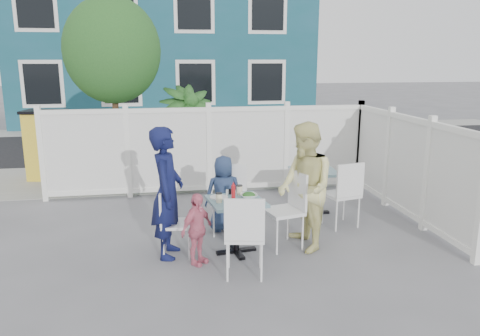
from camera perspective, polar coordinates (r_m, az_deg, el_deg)
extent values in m
plane|color=slate|center=(6.49, -2.41, -9.02)|extent=(80.00, 80.00, 0.00)
cube|color=gray|center=(10.09, -5.08, -0.87)|extent=(24.00, 2.60, 0.01)
cube|color=black|center=(13.70, -6.30, 2.85)|extent=(24.00, 5.00, 0.01)
cube|color=gray|center=(16.75, -6.91, 4.74)|extent=(24.00, 1.60, 0.01)
cube|color=#144D59|center=(19.97, -9.12, 14.65)|extent=(11.00, 6.00, 6.00)
cube|color=black|center=(17.15, -17.34, 9.80)|extent=(1.20, 0.04, 1.40)
cube|color=black|center=(17.09, -3.73, 10.35)|extent=(1.20, 0.04, 1.40)
cube|color=black|center=(17.21, -17.94, 18.12)|extent=(1.20, 0.04, 1.40)
cube|color=black|center=(17.14, -3.86, 18.72)|extent=(1.20, 0.04, 1.40)
cube|color=white|center=(8.56, -3.79, 2.19)|extent=(5.80, 0.04, 1.40)
cube|color=white|center=(8.45, -3.87, 7.13)|extent=(5.86, 0.08, 0.08)
cube|color=white|center=(8.73, -3.71, -2.71)|extent=(5.86, 0.08, 0.12)
cube|color=white|center=(7.72, 19.62, 0.22)|extent=(0.04, 3.60, 1.40)
cube|color=white|center=(7.59, 20.06, 5.67)|extent=(0.08, 3.66, 0.08)
cube|color=white|center=(7.91, 19.20, -5.15)|extent=(0.08, 3.66, 0.12)
cylinder|color=#382316|center=(9.39, -14.81, 5.12)|extent=(0.12, 0.12, 2.40)
ellipsoid|color=#1E4E1D|center=(9.30, -15.33, 13.68)|extent=(1.80, 1.62, 1.98)
cube|color=gold|center=(10.39, -22.46, 2.43)|extent=(0.82, 0.65, 1.38)
imported|color=#1E4E1D|center=(9.19, -6.53, 3.89)|extent=(1.38, 1.38, 1.95)
imported|color=#1E4E1D|center=(9.51, 7.07, 2.57)|extent=(1.36, 1.49, 1.42)
cube|color=slate|center=(5.93, -0.48, -4.07)|extent=(0.76, 0.76, 0.04)
cylinder|color=black|center=(6.04, -0.47, -7.21)|extent=(0.08, 0.08, 0.65)
cube|color=black|center=(6.16, -0.47, -10.06)|extent=(0.53, 0.15, 0.04)
cube|color=black|center=(6.16, -0.47, -10.06)|extent=(0.15, 0.53, 0.04)
cube|color=slate|center=(7.49, 9.03, -0.42)|extent=(0.71, 0.71, 0.04)
cylinder|color=black|center=(7.59, 8.93, -3.01)|extent=(0.08, 0.08, 0.67)
cube|color=black|center=(7.68, 8.84, -5.40)|extent=(0.54, 0.09, 0.04)
cube|color=black|center=(7.68, 8.84, -5.40)|extent=(0.09, 0.54, 0.04)
cube|color=white|center=(5.99, -7.72, -6.77)|extent=(0.41, 0.43, 0.04)
cube|color=white|center=(5.93, -9.49, -4.66)|extent=(0.07, 0.39, 0.42)
cylinder|color=white|center=(6.21, -6.07, -8.05)|extent=(0.02, 0.02, 0.42)
cylinder|color=white|center=(5.90, -6.23, -9.22)|extent=(0.02, 0.02, 0.42)
cylinder|color=white|center=(6.24, -9.00, -8.05)|extent=(0.02, 0.02, 0.42)
cylinder|color=white|center=(5.93, -9.32, -9.22)|extent=(0.02, 0.02, 0.42)
cube|color=white|center=(6.19, 5.28, -5.30)|extent=(0.54, 0.55, 0.04)
cube|color=white|center=(6.20, 7.04, -2.64)|extent=(0.14, 0.46, 0.49)
cylinder|color=white|center=(6.02, 4.54, -8.31)|extent=(0.03, 0.03, 0.49)
cylinder|color=white|center=(6.35, 2.89, -7.12)|extent=(0.03, 0.03, 0.49)
cylinder|color=white|center=(6.19, 7.64, -7.77)|extent=(0.03, 0.03, 0.49)
cylinder|color=white|center=(6.52, 5.87, -6.64)|extent=(0.03, 0.03, 0.49)
cube|color=white|center=(6.64, -1.32, -4.12)|extent=(0.55, 0.54, 0.04)
cube|color=white|center=(6.76, -1.04, -1.48)|extent=(0.43, 0.17, 0.48)
cylinder|color=white|center=(6.52, 0.07, -6.65)|extent=(0.03, 0.03, 0.48)
cylinder|color=white|center=(6.58, -3.22, -6.47)|extent=(0.03, 0.03, 0.48)
cylinder|color=white|center=(6.85, 0.53, -5.64)|extent=(0.03, 0.03, 0.48)
cylinder|color=white|center=(6.91, -2.61, -5.48)|extent=(0.03, 0.03, 0.48)
cube|color=white|center=(5.39, 0.55, -8.28)|extent=(0.51, 0.50, 0.04)
cube|color=white|center=(5.11, 0.55, -6.35)|extent=(0.44, 0.11, 0.48)
cylinder|color=white|center=(5.65, -1.41, -9.85)|extent=(0.03, 0.03, 0.48)
cylinder|color=white|center=(5.65, 2.52, -9.86)|extent=(0.03, 0.03, 0.48)
cylinder|color=white|center=(5.33, -1.55, -11.37)|extent=(0.03, 0.03, 0.48)
cylinder|color=white|center=(5.32, 2.64, -11.39)|extent=(0.03, 0.03, 0.48)
cube|color=white|center=(7.10, 12.22, -3.19)|extent=(0.54, 0.52, 0.04)
cube|color=white|center=(6.87, 13.31, -1.47)|extent=(0.45, 0.14, 0.48)
cylinder|color=white|center=(7.21, 10.03, -4.85)|extent=(0.03, 0.03, 0.48)
cylinder|color=white|center=(7.42, 12.55, -4.44)|extent=(0.03, 0.03, 0.48)
cylinder|color=white|center=(6.92, 11.67, -5.69)|extent=(0.03, 0.03, 0.48)
cylinder|color=white|center=(7.14, 14.25, -5.24)|extent=(0.03, 0.03, 0.48)
imported|color=#0F143F|center=(5.88, -8.86, -2.99)|extent=(0.50, 0.66, 1.66)
imported|color=yellow|center=(6.08, 7.94, -2.32)|extent=(0.71, 0.87, 1.68)
imported|color=navy|center=(6.74, -2.00, -3.14)|extent=(0.55, 0.37, 1.11)
imported|color=pink|center=(5.70, -5.28, -7.45)|extent=(0.52, 0.53, 0.89)
cylinder|color=white|center=(5.74, -0.56, -4.36)|extent=(0.24, 0.24, 0.02)
cylinder|color=white|center=(6.01, -2.59, -3.58)|extent=(0.23, 0.23, 0.02)
imported|color=white|center=(5.98, 1.08, -3.44)|extent=(0.22, 0.22, 0.05)
cylinder|color=beige|center=(5.80, -2.57, -3.68)|extent=(0.07, 0.07, 0.11)
cylinder|color=beige|center=(6.13, -0.07, -2.73)|extent=(0.08, 0.08, 0.12)
cylinder|color=#AA161C|center=(5.96, -0.81, -2.93)|extent=(0.05, 0.05, 0.17)
cylinder|color=white|center=(6.11, -1.57, -2.98)|extent=(0.03, 0.03, 0.07)
cylinder|color=black|center=(6.15, -1.22, -2.88)|extent=(0.03, 0.03, 0.07)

